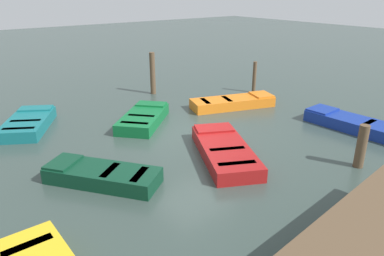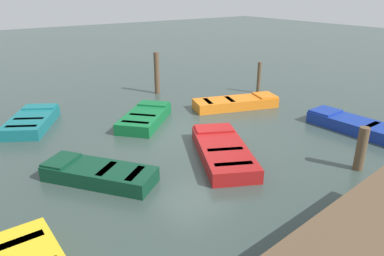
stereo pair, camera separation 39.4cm
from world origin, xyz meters
name	(u,v)px [view 2 (the right image)]	position (x,y,z in m)	size (l,w,h in m)	color
ground_plane	(192,138)	(0.00, 0.00, 0.00)	(80.00, 80.00, 0.00)	#33423D
dock_segment	(371,239)	(1.23, 6.85, 0.84)	(5.43, 2.34, 0.95)	brown
rowboat_blue	(362,127)	(-5.05, 3.05, 0.22)	(1.31, 3.84, 0.46)	navy
rowboat_teal	(32,121)	(4.13, -4.19, 0.22)	(2.52, 3.02, 0.46)	#14666B
rowboat_orange	(236,103)	(-3.39, -1.59, 0.22)	(3.65, 2.13, 0.46)	orange
rowboat_dark_green	(99,173)	(3.65, 0.95, 0.22)	(2.58, 2.98, 0.46)	#0C3823
rowboat_green	(145,117)	(0.60, -2.17, 0.22)	(2.90, 2.81, 0.46)	#0F602D
rowboat_red	(223,151)	(0.13, 1.75, 0.22)	(2.69, 3.60, 0.46)	maroon
mooring_piling_near_left	(361,149)	(-2.45, 4.50, 0.62)	(0.27, 0.27, 1.25)	brown
mooring_piling_mid_right	(157,73)	(-1.82, -5.42, 0.97)	(0.25, 0.25, 1.95)	brown
mooring_piling_near_right	(259,78)	(-5.77, -2.67, 0.74)	(0.17, 0.17, 1.48)	brown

